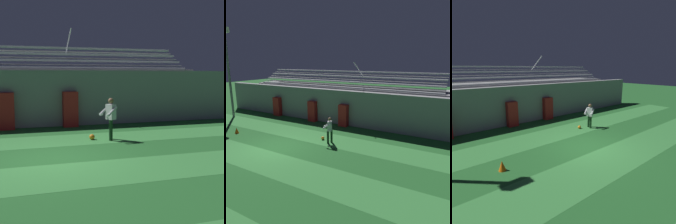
# 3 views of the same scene
# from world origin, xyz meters

# --- Properties ---
(ground_plane) EXTENTS (80.00, 80.00, 0.00)m
(ground_plane) POSITION_xyz_m (0.00, 0.00, 0.00)
(ground_plane) COLOR #236028
(turf_stripe_mid) EXTENTS (28.00, 2.19, 0.01)m
(turf_stripe_mid) POSITION_xyz_m (0.00, -1.62, 0.00)
(turf_stripe_mid) COLOR #38843D
(turf_stripe_mid) RESTS_ON ground
(turf_stripe_far) EXTENTS (28.00, 2.19, 0.01)m
(turf_stripe_far) POSITION_xyz_m (0.00, 2.76, 0.00)
(turf_stripe_far) COLOR #38843D
(turf_stripe_far) RESTS_ON ground
(back_wall) EXTENTS (24.00, 0.60, 2.80)m
(back_wall) POSITION_xyz_m (0.00, 6.50, 1.40)
(back_wall) COLOR gray
(back_wall) RESTS_ON ground
(padding_pillar_gate_left) EXTENTS (0.73, 0.44, 1.75)m
(padding_pillar_gate_left) POSITION_xyz_m (-1.51, 5.95, 0.87)
(padding_pillar_gate_left) COLOR #B21E1E
(padding_pillar_gate_left) RESTS_ON ground
(padding_pillar_gate_right) EXTENTS (0.73, 0.44, 1.75)m
(padding_pillar_gate_right) POSITION_xyz_m (1.51, 5.95, 0.87)
(padding_pillar_gate_right) COLOR #B21E1E
(padding_pillar_gate_right) RESTS_ON ground
(padding_pillar_far_left) EXTENTS (0.73, 0.44, 1.75)m
(padding_pillar_far_left) POSITION_xyz_m (-5.61, 5.95, 0.87)
(padding_pillar_far_left) COLOR #B21E1E
(padding_pillar_far_left) RESTS_ON ground
(bleacher_stand) EXTENTS (18.00, 3.35, 5.03)m
(bleacher_stand) POSITION_xyz_m (0.00, 8.49, 1.50)
(bleacher_stand) COLOR gray
(bleacher_stand) RESTS_ON ground
(floodlight_pole) EXTENTS (0.90, 0.36, 7.91)m
(floodlight_pole) POSITION_xyz_m (-8.85, 3.53, 5.01)
(floodlight_pole) COLOR slate
(floodlight_pole) RESTS_ON ground
(goalkeeper) EXTENTS (0.67, 0.72, 1.67)m
(goalkeeper) POSITION_xyz_m (2.48, 2.27, 0.95)
(goalkeeper) COLOR #143319
(goalkeeper) RESTS_ON ground
(soccer_ball) EXTENTS (0.22, 0.22, 0.22)m
(soccer_ball) POSITION_xyz_m (1.79, 2.55, 0.11)
(soccer_ball) COLOR orange
(soccer_ball) RESTS_ON ground
(traffic_cone) EXTENTS (0.30, 0.30, 0.42)m
(traffic_cone) POSITION_xyz_m (-4.35, 0.57, 0.21)
(traffic_cone) COLOR orange
(traffic_cone) RESTS_ON ground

